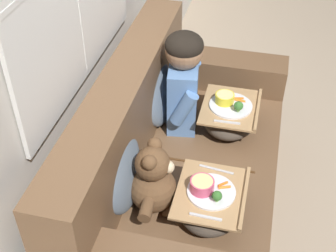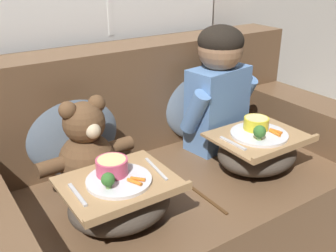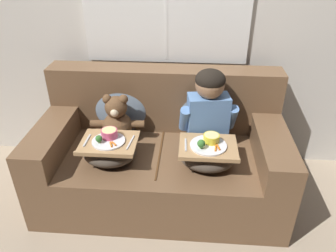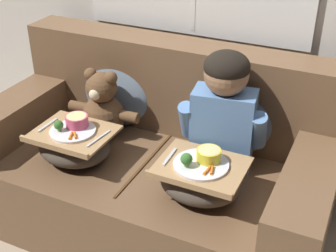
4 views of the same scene
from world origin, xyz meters
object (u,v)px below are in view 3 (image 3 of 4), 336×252
throw_pillow_behind_child (207,109)px  throw_pillow_behind_teddy (121,106)px  couch (162,154)px  child_figure (209,105)px  lap_tray_teddy (110,150)px  lap_tray_child (208,155)px  teddy_bear (117,122)px

throw_pillow_behind_child → throw_pillow_behind_teddy: throw_pillow_behind_child is taller
throw_pillow_behind_child → couch: bearing=-149.7°
couch → child_figure: (0.33, 0.04, 0.41)m
child_figure → lap_tray_teddy: bearing=-157.7°
throw_pillow_behind_teddy → lap_tray_teddy: size_ratio=1.14×
throw_pillow_behind_child → lap_tray_child: throw_pillow_behind_child is taller
teddy_bear → lap_tray_teddy: size_ratio=1.07×
throw_pillow_behind_teddy → lap_tray_teddy: bearing=-90.0°
teddy_bear → lap_tray_child: size_ratio=1.06×
teddy_bear → couch: bearing=-6.1°
throw_pillow_behind_teddy → teddy_bear: 0.17m
throw_pillow_behind_child → child_figure: (0.00, -0.16, 0.11)m
lap_tray_child → couch: bearing=144.9°
lap_tray_child → lap_tray_teddy: 0.67m
lap_tray_child → lap_tray_teddy: bearing=180.0°
throw_pillow_behind_child → teddy_bear: 0.69m
teddy_bear → lap_tray_child: bearing=-22.0°
throw_pillow_behind_child → teddy_bear: throw_pillow_behind_child is taller
teddy_bear → throw_pillow_behind_teddy: bearing=90.1°
child_figure → lap_tray_child: size_ratio=1.53×
throw_pillow_behind_child → child_figure: child_figure is taller
couch → child_figure: bearing=6.8°
lap_tray_child → child_figure: bearing=90.0°
child_figure → couch: bearing=-173.2°
child_figure → throw_pillow_behind_teddy: bearing=166.9°
teddy_bear → lap_tray_teddy: teddy_bear is taller
couch → lap_tray_child: (0.33, -0.23, 0.18)m
couch → lap_tray_teddy: bearing=-145.0°
child_figure → lap_tray_child: 0.36m
throw_pillow_behind_child → teddy_bear: bearing=-166.6°
throw_pillow_behind_teddy → lap_tray_child: size_ratio=1.14×
throw_pillow_behind_child → teddy_bear: (-0.67, -0.16, -0.05)m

